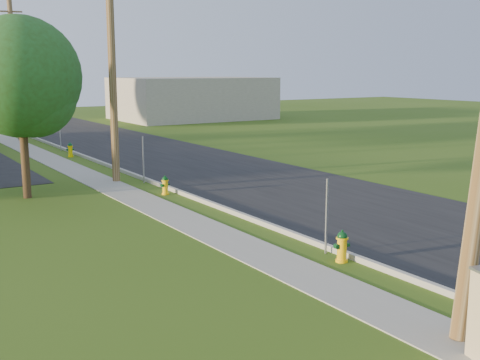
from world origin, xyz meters
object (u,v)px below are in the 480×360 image
at_px(utility_pole_mid, 112,65).
at_px(hydrant_near, 342,246).
at_px(hydrant_mid, 165,185).
at_px(utility_pole_far, 15,69).
at_px(tree_verge, 23,82).
at_px(hydrant_far, 70,150).

distance_m(utility_pole_mid, hydrant_near, 14.31).
height_order(hydrant_near, hydrant_mid, hydrant_near).
bearing_deg(utility_pole_far, tree_verge, -101.50).
relative_size(utility_pole_mid, utility_pole_far, 1.03).
height_order(utility_pole_mid, tree_verge, utility_pole_mid).
distance_m(utility_pole_far, hydrant_near, 31.86).
relative_size(hydrant_mid, hydrant_far, 0.91).
xyz_separation_m(utility_pole_far, hydrant_near, (0.73, -31.55, -4.40)).
bearing_deg(hydrant_far, hydrant_mid, -89.87).
bearing_deg(hydrant_far, hydrant_near, -89.54).
height_order(hydrant_mid, hydrant_far, hydrant_far).
xyz_separation_m(tree_verge, hydrant_near, (4.69, -12.08, -3.92)).
xyz_separation_m(utility_pole_mid, hydrant_mid, (0.59, -3.65, -4.59)).
bearing_deg(utility_pole_mid, utility_pole_far, 90.00).
distance_m(utility_pole_mid, utility_pole_far, 18.00).
bearing_deg(hydrant_far, utility_pole_mid, -93.81).
relative_size(utility_pole_mid, hydrant_far, 11.97).
distance_m(hydrant_mid, hydrant_far, 12.02).
distance_m(tree_verge, hydrant_near, 13.54).
distance_m(tree_verge, hydrant_mid, 6.41).
height_order(utility_pole_far, hydrant_mid, utility_pole_far).
distance_m(utility_pole_far, hydrant_mid, 22.11).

